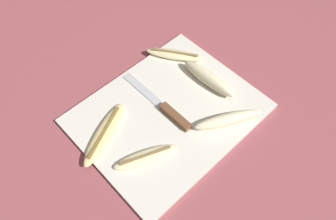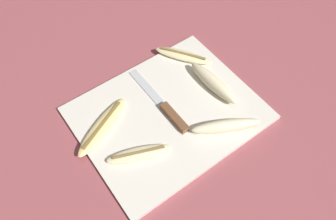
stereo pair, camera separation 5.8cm
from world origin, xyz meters
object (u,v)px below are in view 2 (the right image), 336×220
Objects in this scene: knife at (167,111)px; banana_bright_far at (226,126)px; banana_cream_curved at (139,154)px; banana_pale_long at (213,83)px; banana_soft_right at (183,56)px; banana_golden_short at (102,126)px.

banana_bright_far is (0.09, -0.13, 0.01)m from knife.
banana_bright_far is 1.08× the size of banana_cream_curved.
banana_cream_curved is at bearing 162.50° from banana_bright_far.
knife is 0.15m from banana_bright_far.
banana_pale_long is 0.13m from banana_soft_right.
banana_pale_long is 0.28m from banana_cream_curved.
banana_soft_right reaches higher than banana_cream_curved.
banana_bright_far is 0.31m from banana_golden_short.
banana_bright_far reaches higher than banana_golden_short.
banana_pale_long reaches higher than banana_golden_short.
banana_pale_long is at bearing 63.53° from banana_bright_far.
banana_soft_right is at bearing 76.47° from banana_bright_far.
banana_golden_short is (-0.03, 0.12, 0.00)m from banana_cream_curved.
banana_cream_curved and banana_golden_short have the same top height.
banana_bright_far reaches higher than banana_soft_right.
knife is at bearing 177.93° from banana_pale_long.
banana_pale_long reaches higher than knife.
banana_golden_short is at bearing -167.33° from banana_soft_right.
banana_pale_long is at bearing -2.38° from knife.
banana_pale_long reaches higher than banana_cream_curved.
banana_bright_far is at bearing -36.88° from banana_golden_short.
knife is at bearing -20.19° from banana_golden_short.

